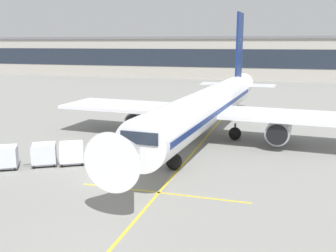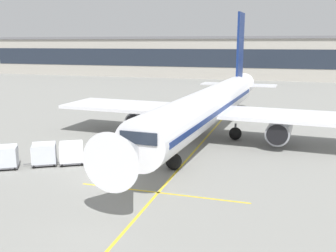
% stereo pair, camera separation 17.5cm
% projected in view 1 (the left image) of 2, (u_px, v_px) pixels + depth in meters
% --- Properties ---
extents(ground_plane, '(600.00, 600.00, 0.00)m').
position_uv_depth(ground_plane, '(109.00, 179.00, 28.98)').
color(ground_plane, gray).
extents(parked_airplane, '(33.00, 42.51, 14.17)m').
position_uv_depth(parked_airplane, '(208.00, 107.00, 40.11)').
color(parked_airplane, white).
rests_on(parked_airplane, ground).
extents(belt_loader, '(5.01, 3.63, 3.48)m').
position_uv_depth(belt_loader, '(148.00, 144.00, 35.21)').
color(belt_loader, silver).
rests_on(belt_loader, ground).
extents(baggage_cart_lead, '(2.75, 2.39, 1.91)m').
position_uv_depth(baggage_cart_lead, '(107.00, 150.00, 32.97)').
color(baggage_cart_lead, '#515156').
rests_on(baggage_cart_lead, ground).
extents(baggage_cart_second, '(2.75, 2.39, 1.91)m').
position_uv_depth(baggage_cart_second, '(71.00, 153.00, 32.28)').
color(baggage_cart_second, '#515156').
rests_on(baggage_cart_second, ground).
extents(baggage_cart_third, '(2.75, 2.39, 1.91)m').
position_uv_depth(baggage_cart_third, '(44.00, 154.00, 31.93)').
color(baggage_cart_third, '#515156').
rests_on(baggage_cart_third, ground).
extents(baggage_cart_fourth, '(2.75, 2.39, 1.91)m').
position_uv_depth(baggage_cart_fourth, '(5.00, 157.00, 31.08)').
color(baggage_cart_fourth, '#515156').
rests_on(baggage_cart_fourth, ground).
extents(ground_crew_by_loader, '(0.48, 0.41, 1.74)m').
position_uv_depth(ground_crew_by_loader, '(142.00, 154.00, 31.90)').
color(ground_crew_by_loader, '#333847').
rests_on(ground_crew_by_loader, ground).
extents(ground_crew_by_carts, '(0.42, 0.47, 1.74)m').
position_uv_depth(ground_crew_by_carts, '(107.00, 145.00, 34.73)').
color(ground_crew_by_carts, black).
rests_on(ground_crew_by_carts, ground).
extents(ground_crew_marshaller, '(0.56, 0.31, 1.74)m').
position_uv_depth(ground_crew_marshaller, '(157.00, 144.00, 34.92)').
color(ground_crew_marshaller, '#514C42').
rests_on(ground_crew_marshaller, ground).
extents(ground_crew_wingwalker, '(0.38, 0.53, 1.74)m').
position_uv_depth(ground_crew_wingwalker, '(150.00, 150.00, 32.92)').
color(ground_crew_wingwalker, '#333847').
rests_on(ground_crew_wingwalker, ground).
extents(safety_cone_engine_keepout, '(0.70, 0.70, 0.79)m').
position_uv_depth(safety_cone_engine_keepout, '(139.00, 134.00, 41.32)').
color(safety_cone_engine_keepout, black).
rests_on(safety_cone_engine_keepout, ground).
extents(safety_cone_wingtip, '(0.64, 0.64, 0.72)m').
position_uv_depth(safety_cone_wingtip, '(134.00, 136.00, 40.79)').
color(safety_cone_wingtip, black).
rests_on(safety_cone_wingtip, ground).
extents(apron_guidance_line_lead_in, '(0.20, 110.00, 0.01)m').
position_uv_depth(apron_guidance_line_lead_in, '(203.00, 141.00, 40.20)').
color(apron_guidance_line_lead_in, yellow).
rests_on(apron_guidance_line_lead_in, ground).
extents(apron_guidance_line_stop_bar, '(12.00, 0.20, 0.01)m').
position_uv_depth(apron_guidance_line_stop_bar, '(162.00, 193.00, 26.19)').
color(apron_guidance_line_stop_bar, yellow).
rests_on(apron_guidance_line_stop_bar, ground).
extents(terminal_building, '(142.88, 17.30, 11.85)m').
position_uv_depth(terminal_building, '(208.00, 57.00, 116.09)').
color(terminal_building, '#A8A399').
rests_on(terminal_building, ground).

